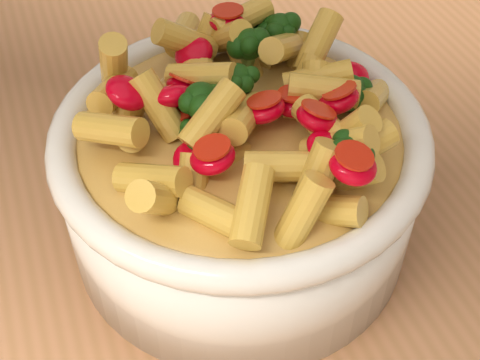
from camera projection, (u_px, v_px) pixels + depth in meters
name	position (u px, v px, depth m)	size (l,w,h in m)	color
table	(160.00, 310.00, 0.59)	(1.20, 0.80, 0.90)	#AC7049
serving_bowl	(240.00, 179.00, 0.48)	(0.26, 0.26, 0.11)	white
pasta_salad	(240.00, 104.00, 0.43)	(0.20, 0.20, 0.05)	#E9B249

